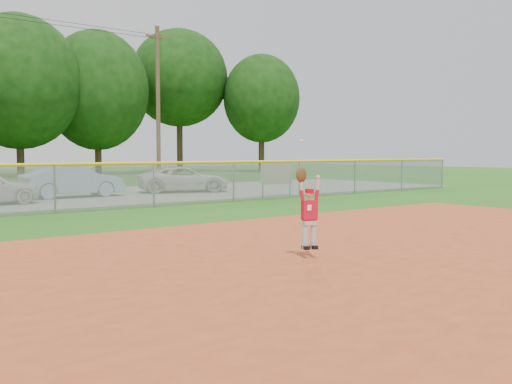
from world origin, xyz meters
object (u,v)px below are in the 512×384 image
car_blue (73,181)px  ballplayer (308,209)px  car_white_b (184,179)px  sponsor_sign (277,174)px

car_blue → ballplayer: bearing=174.0°
car_white_b → ballplayer: bearing=175.7°
car_white_b → ballplayer: 17.15m
car_white_b → sponsor_sign: (1.67, -4.70, 0.33)m
car_blue → car_white_b: 5.21m
sponsor_sign → ballplayer: (-8.55, -11.01, -0.05)m
car_white_b → sponsor_sign: bearing=-141.1°
car_blue → ballplayer: 15.87m
sponsor_sign → ballplayer: bearing=-127.8°
sponsor_sign → car_white_b: bearing=109.6°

